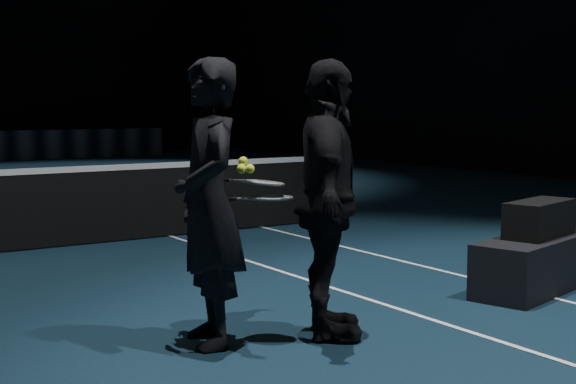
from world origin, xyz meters
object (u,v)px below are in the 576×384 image
Objects in this scene: player_b at (328,200)px; racket_lower at (273,198)px; player_bench at (538,263)px; tennis_balls at (245,166)px; racket_upper at (265,183)px; racket_bag at (540,219)px; player_a at (209,203)px.

player_b reaches higher than racket_lower.
player_bench is 13.58× the size of tennis_balls.
tennis_balls is at bearing 163.72° from player_bench.
racket_upper is (-0.40, 0.20, 0.13)m from player_b.
player_a is (-3.28, 0.15, 0.35)m from racket_bag.
player_b is 0.65m from tennis_balls.
player_a is at bearing -180.00° from racket_lower.
player_bench is at bearing 100.06° from player_a.
player_b reaches higher than racket_upper.
player_bench is 2.61m from player_b.
player_bench is at bearing -1.14° from tennis_balls.
player_bench is 3.21m from tennis_balls.
racket_upper is (-2.90, 0.04, 0.88)m from player_bench.
racket_bag is at bearing 22.13° from racket_lower.
racket_upper reaches higher than player_bench.
player_b is at bearing -22.28° from tennis_balls.
player_a is 2.94× the size of racket_upper.
player_b is (-2.49, -0.16, 0.76)m from player_bench.
racket_bag is 6.79× the size of tennis_balls.
racket_upper reaches higher than racket_bag.
racket_bag is 2.94m from racket_upper.
tennis_balls is at bearing 82.02° from player_a.
tennis_balls is (-3.04, 0.06, 1.01)m from player_bench.
racket_lower is at bearing 101.50° from player_b.
player_bench is 2.40× the size of racket_lower.
racket_bag is 0.41× the size of player_b.
tennis_balls is (-0.55, 0.23, 0.25)m from player_b.
player_b is at bearing 80.89° from player_a.
player_b is 2.94× the size of racket_upper.
player_a is at bearing 162.24° from racket_bag.
racket_upper is (-0.03, 0.06, 0.10)m from racket_lower.
tennis_balls is at bearing 163.72° from racket_bag.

